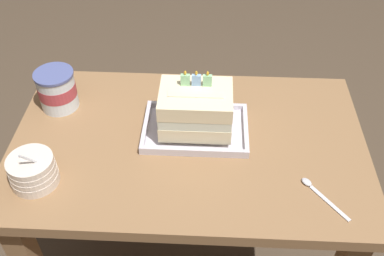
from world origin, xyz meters
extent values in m
cube|color=olive|center=(0.00, 0.00, 0.74)|extent=(1.00, 0.63, 0.04)
cube|color=olive|center=(-0.44, 0.26, 0.36)|extent=(0.06, 0.06, 0.72)
cube|color=olive|center=(0.44, 0.26, 0.36)|extent=(0.06, 0.06, 0.72)
cube|color=silver|center=(0.02, 0.04, 0.76)|extent=(0.30, 0.21, 0.01)
cube|color=silver|center=(0.02, -0.06, 0.77)|extent=(0.30, 0.01, 0.02)
cube|color=silver|center=(0.02, 0.14, 0.77)|extent=(0.30, 0.01, 0.02)
cube|color=silver|center=(-0.13, 0.04, 0.77)|extent=(0.01, 0.18, 0.02)
cube|color=silver|center=(0.16, 0.04, 0.77)|extent=(0.01, 0.18, 0.02)
cube|color=beige|center=(0.02, 0.04, 0.80)|extent=(0.20, 0.15, 0.04)
cube|color=silver|center=(0.02, 0.04, 0.84)|extent=(0.20, 0.15, 0.03)
cube|color=beige|center=(0.02, 0.04, 0.88)|extent=(0.20, 0.15, 0.04)
cube|color=beige|center=(0.02, 0.03, 0.90)|extent=(0.15, 0.03, 0.00)
cube|color=#99DB9E|center=(-0.01, 0.07, 0.92)|extent=(0.03, 0.01, 0.03)
ellipsoid|color=yellow|center=(-0.01, 0.07, 0.94)|extent=(0.01, 0.01, 0.01)
cube|color=#8CB7EA|center=(0.02, 0.07, 0.92)|extent=(0.03, 0.01, 0.03)
ellipsoid|color=yellow|center=(0.02, 0.07, 0.94)|extent=(0.01, 0.01, 0.01)
cube|color=#99DB9E|center=(0.05, 0.07, 0.92)|extent=(0.03, 0.01, 0.03)
ellipsoid|color=yellow|center=(0.05, 0.07, 0.94)|extent=(0.01, 0.01, 0.01)
cylinder|color=silver|center=(-0.39, -0.17, 0.77)|extent=(0.12, 0.12, 0.03)
cylinder|color=silver|center=(-0.39, -0.17, 0.79)|extent=(0.12, 0.12, 0.03)
cylinder|color=silver|center=(-0.39, -0.17, 0.81)|extent=(0.12, 0.12, 0.03)
cylinder|color=silver|center=(-0.39, -0.17, 0.82)|extent=(0.12, 0.12, 0.03)
cylinder|color=silver|center=(-0.37, -0.18, 0.85)|extent=(0.04, 0.04, 0.06)
cylinder|color=white|center=(-0.40, 0.13, 0.81)|extent=(0.11, 0.11, 0.11)
cylinder|color=#B23D47|center=(-0.40, 0.13, 0.82)|extent=(0.11, 0.11, 0.04)
cylinder|color=#525D97|center=(-0.40, 0.13, 0.88)|extent=(0.12, 0.12, 0.01)
ellipsoid|color=silver|center=(0.31, -0.14, 0.76)|extent=(0.03, 0.04, 0.01)
cube|color=silver|center=(0.36, -0.21, 0.76)|extent=(0.09, 0.11, 0.00)
camera|label=1|loc=(0.06, -0.91, 1.65)|focal=42.26mm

